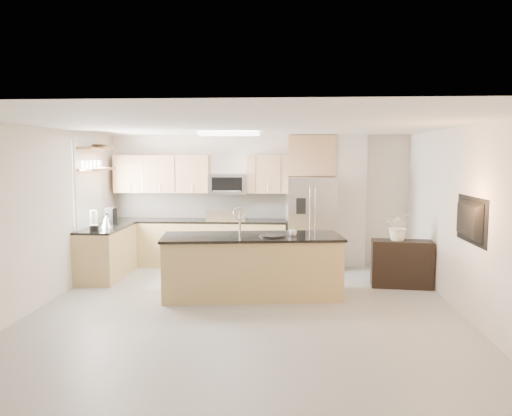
# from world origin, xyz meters

# --- Properties ---
(floor) EXTENTS (6.50, 6.50, 0.00)m
(floor) POSITION_xyz_m (0.00, 0.00, 0.00)
(floor) COLOR #A8A5A0
(floor) RESTS_ON ground
(ceiling) EXTENTS (6.00, 6.50, 0.02)m
(ceiling) POSITION_xyz_m (0.00, 0.00, 2.60)
(ceiling) COLOR white
(ceiling) RESTS_ON wall_back
(wall_back) EXTENTS (6.00, 0.02, 2.60)m
(wall_back) POSITION_xyz_m (0.00, 3.25, 1.30)
(wall_back) COLOR silver
(wall_back) RESTS_ON floor
(wall_front) EXTENTS (6.00, 0.02, 2.60)m
(wall_front) POSITION_xyz_m (0.00, -3.25, 1.30)
(wall_front) COLOR silver
(wall_front) RESTS_ON floor
(wall_left) EXTENTS (0.02, 6.50, 2.60)m
(wall_left) POSITION_xyz_m (-3.00, 0.00, 1.30)
(wall_left) COLOR silver
(wall_left) RESTS_ON floor
(wall_right) EXTENTS (0.02, 6.50, 2.60)m
(wall_right) POSITION_xyz_m (3.00, 0.00, 1.30)
(wall_right) COLOR silver
(wall_right) RESTS_ON floor
(back_counter) EXTENTS (3.55, 0.66, 1.44)m
(back_counter) POSITION_xyz_m (-1.23, 2.93, 0.47)
(back_counter) COLOR tan
(back_counter) RESTS_ON floor
(left_counter) EXTENTS (0.66, 1.50, 0.92)m
(left_counter) POSITION_xyz_m (-2.67, 1.85, 0.46)
(left_counter) COLOR tan
(left_counter) RESTS_ON floor
(range) EXTENTS (0.76, 0.64, 1.14)m
(range) POSITION_xyz_m (-0.60, 2.92, 0.47)
(range) COLOR black
(range) RESTS_ON floor
(upper_cabinets) EXTENTS (3.50, 0.33, 0.75)m
(upper_cabinets) POSITION_xyz_m (-1.30, 3.09, 1.83)
(upper_cabinets) COLOR tan
(upper_cabinets) RESTS_ON wall_back
(microwave) EXTENTS (0.76, 0.40, 0.40)m
(microwave) POSITION_xyz_m (-0.60, 3.04, 1.63)
(microwave) COLOR #ACACAE
(microwave) RESTS_ON upper_cabinets
(refrigerator) EXTENTS (0.92, 0.78, 1.78)m
(refrigerator) POSITION_xyz_m (1.06, 2.87, 0.89)
(refrigerator) COLOR #ACACAE
(refrigerator) RESTS_ON floor
(partition_column) EXTENTS (0.60, 0.30, 2.60)m
(partition_column) POSITION_xyz_m (1.82, 3.10, 1.30)
(partition_column) COLOR silver
(partition_column) RESTS_ON floor
(window) EXTENTS (0.04, 1.15, 1.65)m
(window) POSITION_xyz_m (-2.98, 1.85, 1.65)
(window) COLOR white
(window) RESTS_ON wall_left
(shelf_lower) EXTENTS (0.30, 1.20, 0.04)m
(shelf_lower) POSITION_xyz_m (-2.85, 1.95, 1.95)
(shelf_lower) COLOR brown
(shelf_lower) RESTS_ON wall_left
(shelf_upper) EXTENTS (0.30, 1.20, 0.04)m
(shelf_upper) POSITION_xyz_m (-2.85, 1.95, 2.32)
(shelf_upper) COLOR brown
(shelf_upper) RESTS_ON wall_left
(ceiling_fixture) EXTENTS (1.00, 0.50, 0.06)m
(ceiling_fixture) POSITION_xyz_m (-0.40, 1.60, 2.56)
(ceiling_fixture) COLOR white
(ceiling_fixture) RESTS_ON ceiling
(island) EXTENTS (2.87, 1.31, 1.38)m
(island) POSITION_xyz_m (0.04, 0.80, 0.48)
(island) COLOR tan
(island) RESTS_ON floor
(credenza) EXTENTS (1.01, 0.50, 0.78)m
(credenza) POSITION_xyz_m (2.49, 1.48, 0.39)
(credenza) COLOR black
(credenza) RESTS_ON floor
(cup) EXTENTS (0.16, 0.16, 0.10)m
(cup) POSITION_xyz_m (0.67, 0.80, 1.00)
(cup) COLOR white
(cup) RESTS_ON island
(platter) EXTENTS (0.42, 0.42, 0.02)m
(platter) POSITION_xyz_m (0.35, 0.73, 0.97)
(platter) COLOR black
(platter) RESTS_ON island
(blender) EXTENTS (0.15, 0.15, 0.35)m
(blender) POSITION_xyz_m (-2.67, 1.31, 1.07)
(blender) COLOR black
(blender) RESTS_ON left_counter
(kettle) EXTENTS (0.21, 0.21, 0.26)m
(kettle) POSITION_xyz_m (-2.63, 1.76, 1.04)
(kettle) COLOR #ACACAE
(kettle) RESTS_ON left_counter
(coffee_maker) EXTENTS (0.18, 0.21, 0.30)m
(coffee_maker) POSITION_xyz_m (-2.69, 2.18, 1.06)
(coffee_maker) COLOR black
(coffee_maker) RESTS_ON left_counter
(bowl) EXTENTS (0.34, 0.34, 0.08)m
(bowl) POSITION_xyz_m (-2.85, 2.13, 2.38)
(bowl) COLOR #ACACAE
(bowl) RESTS_ON shelf_upper
(flower_vase) EXTENTS (0.78, 0.72, 0.74)m
(flower_vase) POSITION_xyz_m (2.44, 1.48, 1.16)
(flower_vase) COLOR white
(flower_vase) RESTS_ON credenza
(television) EXTENTS (0.14, 1.08, 0.62)m
(television) POSITION_xyz_m (2.91, -0.20, 1.35)
(television) COLOR black
(television) RESTS_ON wall_right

